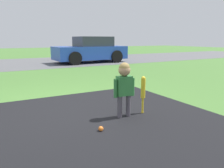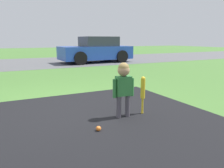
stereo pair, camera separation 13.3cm
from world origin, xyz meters
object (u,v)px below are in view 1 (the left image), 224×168
at_px(baseball_bat, 143,90).
at_px(sports_ball, 101,129).
at_px(parked_car, 91,50).
at_px(child, 124,82).

bearing_deg(baseball_bat, sports_ball, -161.18).
distance_m(baseball_bat, sports_ball, 1.07).
distance_m(sports_ball, parked_car, 9.18).
bearing_deg(parked_car, baseball_bat, 70.78).
relative_size(child, baseball_bat, 1.39).
xyz_separation_m(baseball_bat, sports_ball, (-0.95, -0.32, -0.38)).
bearing_deg(parked_car, child, 68.44).
height_order(baseball_bat, sports_ball, baseball_bat).
distance_m(child, baseball_bat, 0.40).
relative_size(sports_ball, parked_car, 0.02).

